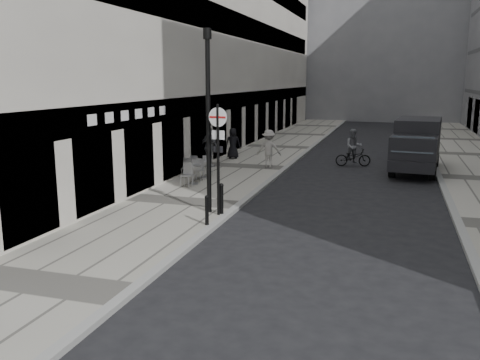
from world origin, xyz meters
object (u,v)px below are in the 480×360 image
object	(u,v)px
sign_post	(218,145)
panel_van	(417,143)
cyclist	(353,152)
lamppost	(208,113)

from	to	relation	value
sign_post	panel_van	size ratio (longest dim) A/B	0.64
panel_van	cyclist	world-z (taller)	panel_van
panel_van	lamppost	bearing A→B (deg)	-117.28
lamppost	panel_van	bearing A→B (deg)	57.03
panel_van	cyclist	xyz separation A→B (m)	(-2.96, 0.78, -0.66)
sign_post	cyclist	size ratio (longest dim) A/B	1.85
sign_post	lamppost	distance (m)	1.07
lamppost	cyclist	world-z (taller)	lamppost
sign_post	panel_van	xyz separation A→B (m)	(6.22, 10.44, -0.95)
lamppost	cyclist	bearing A→B (deg)	71.58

